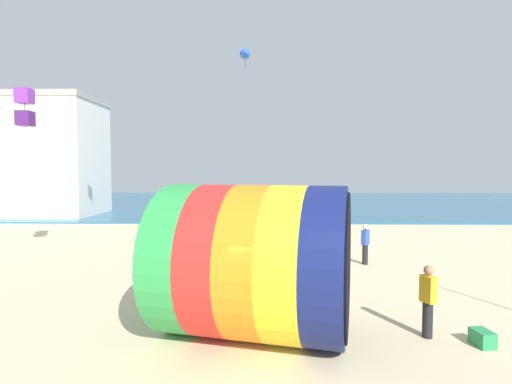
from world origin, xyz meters
name	(u,v)px	position (x,y,z in m)	size (l,w,h in m)	color
ground_plane	(287,346)	(0.00, 0.00, 0.00)	(120.00, 120.00, 0.00)	beige
sea	(268,202)	(0.00, 40.64, 0.05)	(120.00, 40.00, 0.10)	#236084
giant_inflatable_tube	(255,261)	(-0.74, 0.54, 1.84)	(5.09, 4.59, 3.67)	green
kite_handler	(428,300)	(3.40, 0.53, 0.90)	(0.35, 0.42, 1.75)	black
kite_blue_delta	(245,53)	(-1.50, 11.95, 10.05)	(0.60, 0.69, 1.04)	blue
kite_purple_box	(25,107)	(-10.72, 7.98, 6.70)	(0.61, 0.61, 1.69)	purple
bystander_near_water	(365,244)	(3.80, 8.02, 0.89)	(0.40, 0.42, 1.73)	black
promenade_building	(42,157)	(-20.11, 25.99, 5.22)	(9.70, 7.09, 10.43)	silver
cooler_box	(482,338)	(4.47, 0.08, 0.18)	(0.52, 0.36, 0.36)	#268C4C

